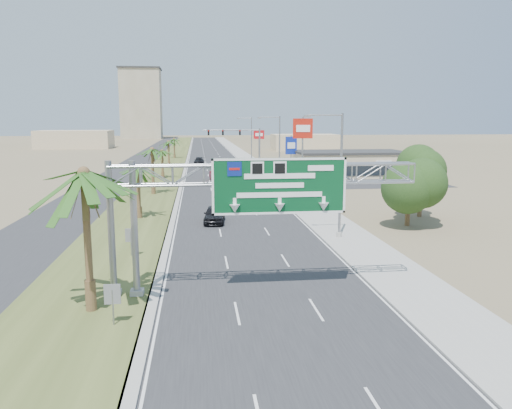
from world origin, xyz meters
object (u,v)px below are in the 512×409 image
object	(u,v)px
car_mid_lane	(216,175)
car_right_lane	(245,173)
pole_sign_red_near	(303,134)
pole_sign_red_far	(259,137)
palm_near	(84,174)
car_left_lane	(214,215)
store_building	(350,164)
car_far	(199,161)
pole_sign_blue	(291,147)
signal_mast	(248,146)
sign_gantry	(250,185)

from	to	relation	value
car_mid_lane	car_right_lane	size ratio (longest dim) A/B	0.93
car_mid_lane	pole_sign_red_near	bearing A→B (deg)	-66.33
pole_sign_red_near	pole_sign_red_far	bearing A→B (deg)	90.00
palm_near	car_right_lane	size ratio (longest dim) A/B	1.62
car_left_lane	pole_sign_red_far	bearing A→B (deg)	83.97
car_left_lane	car_mid_lane	size ratio (longest dim) A/B	0.96
car_left_lane	store_building	bearing A→B (deg)	61.46
palm_near	car_far	world-z (taller)	palm_near
car_far	pole_sign_blue	world-z (taller)	pole_sign_blue
signal_mast	store_building	distance (m)	18.08
signal_mast	store_building	world-z (taller)	signal_mast
signal_mast	car_left_lane	size ratio (longest dim) A/B	2.25
car_left_lane	pole_sign_red_far	size ratio (longest dim) A/B	0.60
sign_gantry	car_mid_lane	bearing A→B (deg)	89.91
palm_near	pole_sign_red_far	world-z (taller)	palm_near
car_left_lane	car_mid_lane	world-z (taller)	car_mid_lane
car_right_lane	pole_sign_blue	xyz separation A→B (m)	(8.09, 1.93, 4.24)
car_mid_lane	sign_gantry	bearing A→B (deg)	-94.31
pole_sign_blue	sign_gantry	bearing A→B (deg)	-102.83
car_far	pole_sign_red_near	bearing A→B (deg)	-70.82
palm_near	pole_sign_blue	world-z (taller)	palm_near
palm_near	pole_sign_red_near	distance (m)	40.16
signal_mast	pole_sign_blue	size ratio (longest dim) A/B	1.49
sign_gantry	pole_sign_red_near	xyz separation A→B (m)	(10.06, 33.87, 1.76)
pole_sign_red_far	car_right_lane	bearing A→B (deg)	-103.02
palm_near	signal_mast	xyz separation A→B (m)	(14.37, 63.97, -2.08)
car_left_lane	car_right_lane	bearing A→B (deg)	85.12
store_building	car_mid_lane	bearing A→B (deg)	-171.70
car_mid_lane	pole_sign_red_far	xyz separation A→B (m)	(9.98, 24.74, 5.16)
palm_near	pole_sign_blue	xyz separation A→B (m)	(21.35, 59.97, -1.98)
signal_mast	pole_sign_red_near	world-z (taller)	pole_sign_red_near
sign_gantry	car_far	bearing A→B (deg)	91.69
signal_mast	car_mid_lane	size ratio (longest dim) A/B	2.16
car_mid_lane	car_far	world-z (taller)	car_mid_lane
car_left_lane	car_far	distance (m)	63.34
sign_gantry	pole_sign_blue	bearing A→B (deg)	77.17
signal_mast	car_mid_lane	xyz separation A→B (m)	(-6.15, -9.32, -4.06)
palm_near	store_building	world-z (taller)	palm_near
pole_sign_blue	signal_mast	bearing A→B (deg)	150.16
signal_mast	car_right_lane	bearing A→B (deg)	-100.58
pole_sign_red_near	store_building	bearing A→B (deg)	59.66
sign_gantry	car_right_lane	xyz separation A→B (m)	(5.13, 56.12, -5.34)
sign_gantry	signal_mast	bearing A→B (deg)	84.26
signal_mast	pole_sign_blue	world-z (taller)	signal_mast
car_far	signal_mast	bearing A→B (deg)	-62.41
sign_gantry	pole_sign_red_far	world-z (taller)	pole_sign_red_far
car_right_lane	pole_sign_blue	world-z (taller)	pole_sign_blue
store_building	pole_sign_blue	distance (m)	10.47
sign_gantry	palm_near	bearing A→B (deg)	-166.68
car_left_lane	signal_mast	bearing A→B (deg)	85.02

